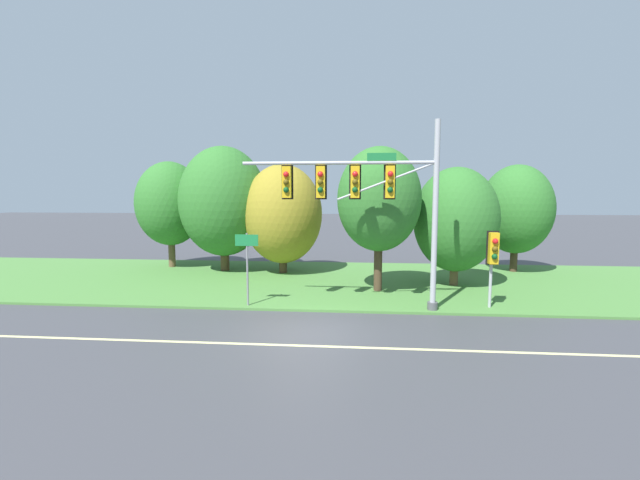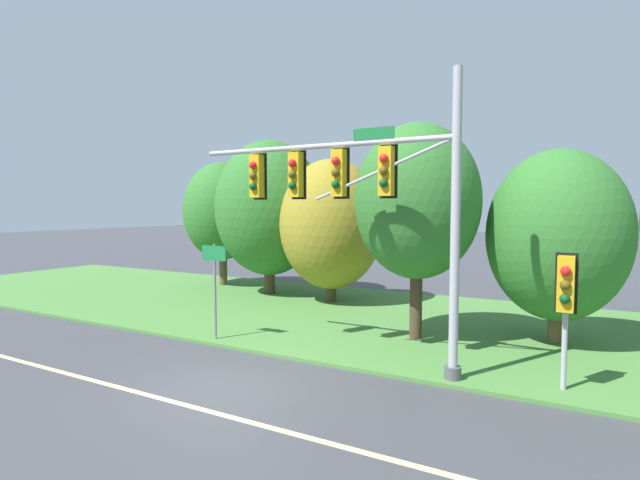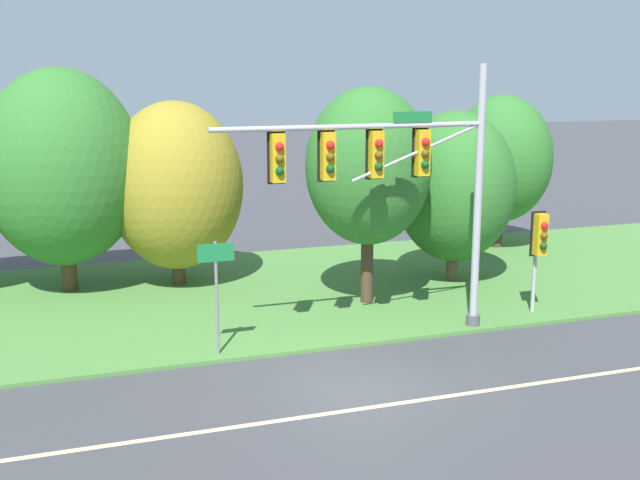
{
  "view_description": "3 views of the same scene",
  "coord_description": "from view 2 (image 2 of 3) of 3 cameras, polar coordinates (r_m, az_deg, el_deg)",
  "views": [
    {
      "loc": [
        1.63,
        -13.7,
        4.65
      ],
      "look_at": [
        0.0,
        4.58,
        2.61
      ],
      "focal_mm": 24.0,
      "sensor_mm": 36.0,
      "label": 1
    },
    {
      "loc": [
        7.55,
        -8.7,
        4.15
      ],
      "look_at": [
        0.07,
        4.45,
        3.17
      ],
      "focal_mm": 28.0,
      "sensor_mm": 36.0,
      "label": 2
    },
    {
      "loc": [
        -6.63,
        -16.27,
        7.22
      ],
      "look_at": [
        0.49,
        4.47,
        2.54
      ],
      "focal_mm": 45.0,
      "sensor_mm": 36.0,
      "label": 3
    }
  ],
  "objects": [
    {
      "name": "tree_left_of_mast",
      "position": [
        23.62,
        -5.83,
        3.64
      ],
      "size": [
        5.07,
        5.07,
        7.21
      ],
      "color": "#4C3823",
      "rests_on": "grass_verge"
    },
    {
      "name": "route_sign_post",
      "position": [
        15.69,
        -11.96,
        -4.06
      ],
      "size": [
        0.93,
        0.08,
        2.94
      ],
      "color": "slate",
      "rests_on": "grass_verge"
    },
    {
      "name": "tree_behind_signpost",
      "position": [
        21.43,
        1.29,
        1.8
      ],
      "size": [
        4.47,
        4.47,
        6.14
      ],
      "color": "#4C3823",
      "rests_on": "grass_verge"
    },
    {
      "name": "grass_verge",
      "position": [
        19.01,
        5.56,
        -8.77
      ],
      "size": [
        48.0,
        11.5,
        0.1
      ],
      "primitive_type": "cube",
      "color": "#477A38",
      "rests_on": "ground"
    },
    {
      "name": "tree_mid_verge",
      "position": [
        15.58,
        11.05,
        4.31
      ],
      "size": [
        3.82,
        3.82,
        6.64
      ],
      "color": "#423021",
      "rests_on": "grass_verge"
    },
    {
      "name": "tree_tall_centre",
      "position": [
        16.37,
        25.5,
        0.48
      ],
      "size": [
        4.07,
        4.07,
        5.79
      ],
      "color": "brown",
      "rests_on": "grass_verge"
    },
    {
      "name": "lane_stripe",
      "position": [
        11.42,
        -15.19,
        -17.72
      ],
      "size": [
        36.0,
        0.16,
        0.01
      ],
      "primitive_type": "cube",
      "color": "beige",
      "rests_on": "ground"
    },
    {
      "name": "ground_plane",
      "position": [
        12.25,
        -11.07,
        -16.18
      ],
      "size": [
        160.0,
        160.0,
        0.0
      ],
      "primitive_type": "plane",
      "color": "#3D3D42"
    },
    {
      "name": "tree_nearest_road",
      "position": [
        26.57,
        -11.08,
        3.25
      ],
      "size": [
        4.06,
        4.06,
        6.42
      ],
      "color": "brown",
      "rests_on": "grass_verge"
    },
    {
      "name": "traffic_signal_mast",
      "position": [
        12.86,
        4.36,
        5.71
      ],
      "size": [
        7.64,
        0.49,
        7.28
      ],
      "color": "#9EA0A5",
      "rests_on": "grass_verge"
    },
    {
      "name": "pedestrian_signal_near_kerb",
      "position": [
        12.16,
        26.26,
        -5.36
      ],
      "size": [
        0.46,
        0.55,
        3.07
      ],
      "color": "#9EA0A5",
      "rests_on": "grass_verge"
    }
  ]
}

